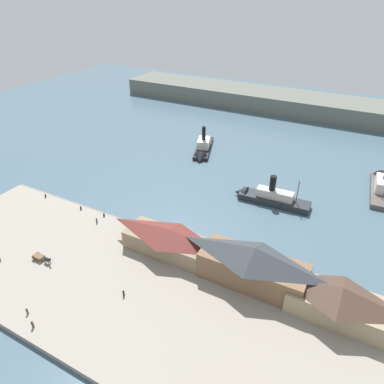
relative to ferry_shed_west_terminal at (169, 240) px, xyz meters
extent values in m
plane|color=#476070|center=(-1.21, 8.78, -4.52)|extent=(320.00, 320.00, 0.00)
cube|color=gray|center=(-1.21, -13.22, -3.92)|extent=(110.00, 36.00, 1.20)
cube|color=slate|center=(-1.21, 5.18, -4.02)|extent=(110.00, 0.80, 1.00)
cube|color=#847056|center=(0.00, 0.00, -1.13)|extent=(20.60, 7.51, 4.38)
pyramid|color=maroon|center=(0.00, 0.00, 2.14)|extent=(21.01, 7.89, 2.17)
cube|color=brown|center=(19.66, 0.02, -0.34)|extent=(21.41, 8.05, 5.97)
pyramid|color=#33383D|center=(19.66, 0.02, 4.14)|extent=(21.84, 8.46, 2.98)
cube|color=#998466|center=(36.30, -0.60, -1.04)|extent=(17.89, 8.07, 4.56)
pyramid|color=#473328|center=(36.30, -0.60, 2.45)|extent=(18.25, 8.47, 2.41)
cube|color=brown|center=(-24.16, -15.84, -2.47)|extent=(2.52, 1.45, 0.50)
cylinder|color=#4C3828|center=(-24.91, -15.12, -2.72)|extent=(1.20, 0.10, 1.20)
cylinder|color=#4C3828|center=(-24.91, -16.57, -2.72)|extent=(1.20, 0.10, 1.20)
ellipsoid|color=black|center=(-21.50, -15.84, -2.22)|extent=(2.00, 0.70, 0.90)
ellipsoid|color=black|center=(-20.40, -15.84, -1.67)|extent=(0.70, 0.32, 0.44)
cylinder|color=black|center=(-20.90, -15.64, -2.82)|extent=(0.16, 0.16, 1.00)
cylinder|color=black|center=(-20.90, -16.04, -2.82)|extent=(0.16, 0.16, 1.00)
cylinder|color=black|center=(-22.10, -15.64, -2.82)|extent=(0.16, 0.16, 1.00)
cylinder|color=black|center=(-22.10, -16.04, -2.82)|extent=(0.16, 0.16, 1.00)
cylinder|color=#33384C|center=(-22.25, 0.86, -2.68)|extent=(0.38, 0.38, 1.29)
sphere|color=#CCA889|center=(-22.25, 0.86, -1.92)|extent=(0.24, 0.24, 0.24)
cylinder|color=#3D4C42|center=(-14.09, -27.31, -2.68)|extent=(0.37, 0.37, 1.28)
sphere|color=#CCA889|center=(-14.09, -27.31, -1.93)|extent=(0.23, 0.23, 0.23)
cylinder|color=#232328|center=(-1.07, -15.39, -2.66)|extent=(0.39, 0.39, 1.33)
sphere|color=#CCA889|center=(-1.07, -15.39, -1.87)|extent=(0.24, 0.24, 0.24)
cylinder|color=#4C3D33|center=(-10.78, -28.87, -2.61)|extent=(0.42, 0.42, 1.42)
sphere|color=#CCA889|center=(-10.78, -28.87, -1.77)|extent=(0.26, 0.26, 0.26)
cylinder|color=black|center=(-14.49, 3.59, -2.87)|extent=(0.44, 0.44, 0.90)
cylinder|color=black|center=(-30.19, 3.49, -2.87)|extent=(0.44, 0.44, 0.90)
cylinder|color=black|center=(-22.54, 3.95, -2.87)|extent=(0.44, 0.44, 0.90)
cylinder|color=black|center=(-43.66, 3.49, -2.87)|extent=(0.44, 0.44, 0.90)
cube|color=black|center=(-19.73, 57.07, -3.87)|extent=(11.72, 20.87, 1.31)
cone|color=black|center=(-16.40, 47.51, -3.87)|extent=(5.74, 5.03, 4.81)
cube|color=silver|center=(-19.73, 57.07, -1.74)|extent=(6.37, 8.10, 2.94)
cylinder|color=black|center=(-19.62, 56.75, 2.22)|extent=(1.33, 1.33, 4.98)
cube|color=#514C47|center=(41.11, 53.96, -3.80)|extent=(7.25, 22.00, 1.43)
cone|color=#514C47|center=(40.40, 64.77, -3.80)|extent=(5.50, 4.24, 5.25)
cube|color=silver|center=(41.11, 53.96, -1.51)|extent=(4.67, 8.60, 3.15)
cube|color=#23282D|center=(14.59, 33.02, -3.57)|extent=(20.07, 5.84, 1.89)
cone|color=#23282D|center=(4.67, 32.58, -3.57)|extent=(3.77, 4.62, 4.47)
cube|color=beige|center=(14.59, 33.02, -1.44)|extent=(10.32, 3.38, 2.38)
cylinder|color=black|center=(13.61, 32.98, 1.90)|extent=(1.77, 1.77, 4.30)
cylinder|color=brown|center=(20.55, 33.28, 0.82)|extent=(0.24, 0.24, 6.90)
cube|color=#60665B|center=(-1.21, 118.78, -0.52)|extent=(180.00, 24.00, 8.00)
camera|label=1|loc=(33.42, -51.44, 49.30)|focal=32.56mm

